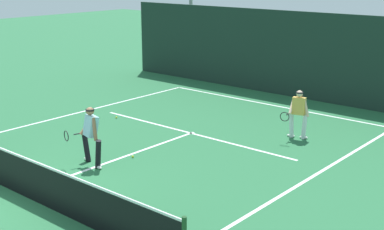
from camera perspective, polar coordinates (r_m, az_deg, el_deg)
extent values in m
plane|color=#27673D|center=(13.46, -17.88, -7.99)|extent=(80.00, 80.00, 0.00)
cube|color=white|center=(21.03, 8.39, 1.08)|extent=(9.57, 0.10, 0.01)
cube|color=white|center=(17.29, -0.12, -1.94)|extent=(7.80, 0.10, 0.01)
cube|color=white|center=(15.22, -7.65, -4.57)|extent=(0.10, 6.40, 0.01)
cube|color=black|center=(13.29, -18.05, -6.09)|extent=(10.31, 0.02, 0.96)
cube|color=white|center=(13.11, -18.24, -4.04)|extent=(10.31, 0.03, 0.05)
cylinder|color=black|center=(14.40, -9.96, -4.15)|extent=(0.30, 0.21, 0.82)
cylinder|color=black|center=(15.06, -11.20, -3.33)|extent=(0.36, 0.23, 0.82)
ellipsoid|color=white|center=(14.53, -9.89, -5.49)|extent=(0.28, 0.17, 0.09)
ellipsoid|color=white|center=(15.18, -11.13, -4.62)|extent=(0.28, 0.17, 0.09)
cube|color=#9EDBEA|center=(14.52, -10.73, -1.16)|extent=(0.49, 0.43, 0.60)
cylinder|color=#9E704C|center=(14.32, -10.33, -1.48)|extent=(0.21, 0.14, 0.63)
cylinder|color=#9E704C|center=(14.73, -11.10, -1.04)|extent=(0.21, 0.48, 0.54)
sphere|color=#9E704C|center=(14.41, -10.81, 0.40)|extent=(0.22, 0.22, 0.22)
cylinder|color=black|center=(14.40, -10.81, 0.55)|extent=(0.29, 0.29, 0.04)
cylinder|color=black|center=(14.74, -12.02, -1.96)|extent=(0.10, 0.26, 0.03)
torus|color=black|center=(14.62, -13.24, -2.18)|extent=(0.29, 0.10, 0.29)
cylinder|color=silver|center=(17.00, 11.86, -1.25)|extent=(0.20, 0.17, 0.77)
cylinder|color=silver|center=(17.10, 10.54, -1.08)|extent=(0.21, 0.18, 0.77)
ellipsoid|color=white|center=(17.10, 11.80, -2.34)|extent=(0.28, 0.17, 0.09)
ellipsoid|color=white|center=(17.20, 10.48, -2.16)|extent=(0.28, 0.17, 0.09)
cube|color=#E5B24C|center=(16.88, 11.31, 0.96)|extent=(0.44, 0.33, 0.55)
cylinder|color=beige|center=(16.83, 12.03, 0.79)|extent=(0.25, 0.15, 0.59)
cylinder|color=beige|center=(16.94, 10.59, 0.96)|extent=(0.21, 0.49, 0.48)
sphere|color=beige|center=(16.78, 11.38, 2.24)|extent=(0.21, 0.21, 0.21)
cylinder|color=black|center=(16.78, 11.39, 2.36)|extent=(0.27, 0.27, 0.04)
cylinder|color=black|center=(16.77, 10.16, 0.11)|extent=(0.10, 0.26, 0.03)
torus|color=black|center=(16.45, 9.83, -0.18)|extent=(0.29, 0.10, 0.29)
sphere|color=#D1E033|center=(15.21, -6.33, -4.42)|extent=(0.07, 0.07, 0.07)
sphere|color=#D1E033|center=(19.16, -8.05, -0.25)|extent=(0.07, 0.07, 0.07)
cube|color=#1A2F26|center=(22.18, 11.05, 6.31)|extent=(17.69, 0.12, 3.48)
cylinder|color=#9EA39E|center=(27.35, -0.12, 11.64)|extent=(0.18, 0.18, 6.65)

